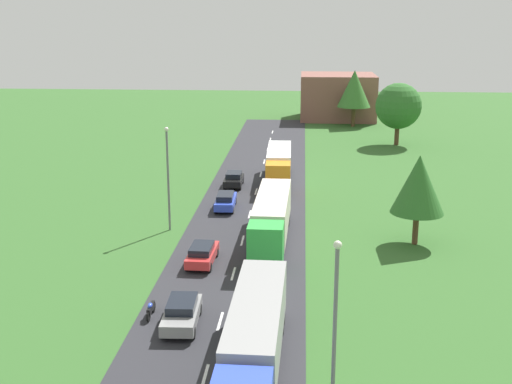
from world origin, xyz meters
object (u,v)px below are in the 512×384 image
Objects in this scene: truck_second at (271,218)px; tree_birch at (398,106)px; car_third at (202,254)px; car_fourth at (226,201)px; truck_third at (279,164)px; car_fifth at (234,179)px; lamppost_lead at (335,324)px; tree_oak at (354,89)px; car_second at (182,312)px; distant_building at (337,97)px; motorcycle_courier at (151,309)px; lamppost_second at (168,174)px; truck_lead at (255,338)px; tree_maple at (418,185)px.

tree_birch reaches higher than truck_second.
car_third is at bearing -135.11° from truck_second.
car_third is 0.97× the size of car_fourth.
car_fifth is (-4.64, -2.10, -1.21)m from truck_third.
truck_second is 1.64× the size of lamppost_lead.
truck_second is 1.54× the size of tree_oak.
car_second is (-4.30, -34.04, -1.19)m from truck_third.
car_third is at bearing 115.00° from lamppost_lead.
tree_oak reaches higher than truck_second.
car_fourth is at bearing -102.86° from distant_building.
tree_birch reaches higher than motorcycle_courier.
car_fifth is 49.97m from distant_building.
car_third is 0.52× the size of lamppost_second.
car_third is at bearing -113.20° from tree_birch.
car_fifth is at bearing 101.97° from lamppost_lead.
car_fourth is 0.54× the size of tree_birch.
car_second is (-4.59, 5.16, -1.26)m from truck_lead.
tree_oak is at bearing 74.41° from truck_third.
truck_lead is 63.64m from tree_birch.
car_third is at bearing -90.24° from car_fourth.
truck_third is 2.74× the size of car_third.
car_fourth is (-4.68, 9.22, -1.29)m from truck_second.
car_third is 22.24m from car_fifth.
car_fourth is 8.45m from lamppost_second.
lamppost_second is at bearing -104.77° from car_fifth.
truck_second reaches higher than car_fourth.
truck_second is (-0.14, 19.59, 0.03)m from truck_lead.
truck_third is 1.46× the size of lamppost_lead.
truck_lead is 1.12× the size of truck_third.
distant_building is (12.89, 56.46, 2.97)m from car_fourth.
truck_second is at bearing 99.39° from lamppost_lead.
car_fifth is 0.56× the size of tree_maple.
car_second is 23.65m from car_fourth.
motorcycle_courier is 80.55m from distant_building.
lamppost_lead is 0.94× the size of tree_oak.
car_fifth is 41.67m from lamppost_lead.
car_second and car_fourth have the same top height.
tree_maple reaches higher than truck_lead.
tree_maple is at bearing 38.88° from motorcycle_courier.
tree_birch is (19.78, 56.54, 4.54)m from car_second.
truck_lead is 1.61× the size of tree_birch.
tree_oak reaches higher than lamppost_lead.
distant_building is at bearing 106.82° from tree_birch.
car_third is 0.50× the size of tree_oak.
lamppost_second is (-3.90, 7.64, 3.99)m from car_third.
truck_second is 18.21m from car_fifth.
lamppost_lead is 80.87m from tree_oak.
lamppost_lead reaches higher than car_second.
truck_third is 39.55m from tree_oak.
tree_birch is 24.67m from distant_building.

